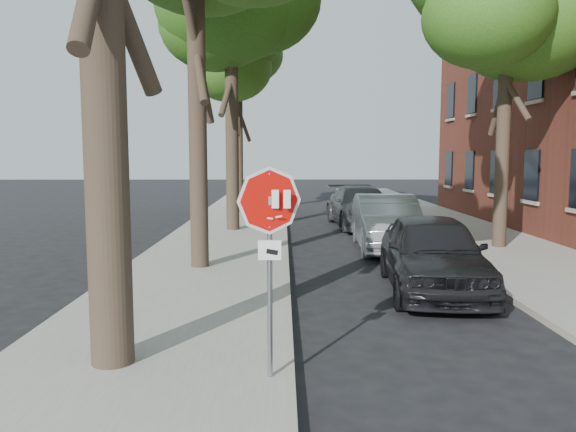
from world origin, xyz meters
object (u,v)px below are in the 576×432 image
tree_far (238,65)px  car_c (361,207)px  stop_sign (270,231)px  car_b (387,223)px  car_a (433,253)px  tree_right (506,5)px  tree_mid_b (230,12)px

tree_far → car_c: (5.32, -5.44, -6.41)m
stop_sign → car_b: 10.68m
tree_far → car_a: (5.32, -16.27, -6.39)m
tree_right → tree_far: bearing=128.3°
tree_mid_b → tree_right: 9.34m
car_c → tree_mid_b: bearing=-167.0°
tree_mid_b → car_a: 12.76m
tree_right → car_b: (-3.38, -0.04, -6.38)m
car_c → tree_far: bearing=130.3°
stop_sign → car_c: 16.08m
car_b → car_c: size_ratio=0.91×
tree_far → tree_right: (8.70, -11.00, 0.00)m
car_c → stop_sign: bearing=-106.0°
tree_mid_b → car_a: (5.02, -9.28, -7.17)m
tree_right → car_c: (-3.38, 5.56, -6.41)m
tree_far → tree_mid_b: bearing=-87.6°
stop_sign → tree_far: size_ratio=0.28×
tree_mid_b → tree_far: (-0.30, 6.99, -0.78)m
tree_far → tree_right: size_ratio=1.00×
tree_mid_b → car_b: size_ratio=2.06×
tree_far → car_b: size_ratio=1.85×
car_c → car_b: bearing=-94.1°
tree_right → car_b: tree_right is taller
stop_sign → car_a: (3.30, 4.87, -1.13)m
stop_sign → car_c: size_ratio=0.47×
car_a → car_c: car_a is taller
stop_sign → tree_mid_b: bearing=96.9°
car_a → car_c: size_ratio=0.87×
tree_far → tree_right: 14.02m
car_a → car_c: 10.83m
car_b → tree_far: bearing=118.1°
tree_mid_b → tree_right: size_ratio=1.11×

